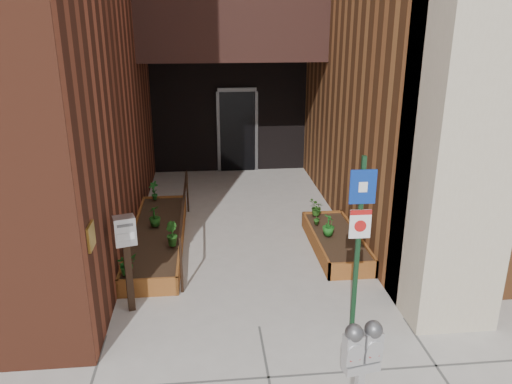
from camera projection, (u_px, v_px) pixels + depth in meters
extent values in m
plane|color=#9E9991|center=(259.00, 327.00, 6.64)|extent=(80.00, 80.00, 0.00)
cube|color=#B8A98E|center=(457.00, 158.00, 6.35)|extent=(1.10, 1.20, 4.40)
cube|color=black|center=(230.00, 12.00, 10.95)|extent=(4.20, 2.00, 2.00)
cube|color=black|center=(229.00, 114.00, 13.09)|extent=(4.00, 0.30, 3.00)
cube|color=black|center=(238.00, 132.00, 13.09)|extent=(0.90, 0.06, 2.10)
cube|color=#B79338|center=(91.00, 236.00, 5.77)|extent=(0.04, 0.30, 0.30)
cube|color=brown|center=(148.00, 288.00, 7.31)|extent=(0.90, 0.04, 0.30)
cube|color=brown|center=(165.00, 203.00, 10.65)|extent=(0.90, 0.04, 0.30)
cube|color=brown|center=(134.00, 238.00, 8.94)|extent=(0.04, 3.60, 0.30)
cube|color=brown|center=(182.00, 236.00, 9.02)|extent=(0.04, 3.60, 0.30)
cube|color=black|center=(158.00, 238.00, 8.99)|extent=(0.82, 3.52, 0.26)
cube|color=brown|center=(353.00, 271.00, 7.80)|extent=(0.80, 0.04, 0.30)
cube|color=brown|center=(322.00, 218.00, 9.83)|extent=(0.80, 0.04, 0.30)
cube|color=brown|center=(315.00, 242.00, 8.78)|extent=(0.04, 2.20, 0.30)
cube|color=brown|center=(357.00, 241.00, 8.85)|extent=(0.04, 2.20, 0.30)
cube|color=black|center=(336.00, 243.00, 8.82)|extent=(0.72, 2.12, 0.26)
cylinder|color=black|center=(181.00, 265.00, 7.33)|extent=(0.04, 0.04, 0.90)
cylinder|color=black|center=(187.00, 192.00, 10.43)|extent=(0.04, 0.04, 0.90)
cylinder|color=black|center=(184.00, 199.00, 8.74)|extent=(0.04, 3.30, 0.04)
cube|color=#B7B7BA|center=(361.00, 366.00, 4.25)|extent=(0.33, 0.18, 0.08)
cube|color=#B7B7BA|center=(353.00, 349.00, 4.17)|extent=(0.17, 0.13, 0.27)
sphere|color=#59595B|center=(354.00, 333.00, 4.11)|extent=(0.16, 0.16, 0.16)
cube|color=white|center=(356.00, 351.00, 4.11)|extent=(0.09, 0.02, 0.05)
cube|color=#B21414|center=(355.00, 359.00, 4.14)|extent=(0.09, 0.02, 0.03)
cube|color=#B7B7BA|center=(372.00, 345.00, 4.21)|extent=(0.17, 0.13, 0.27)
sphere|color=#59595B|center=(374.00, 329.00, 4.16)|extent=(0.16, 0.16, 0.16)
cube|color=white|center=(375.00, 347.00, 4.16)|extent=(0.09, 0.02, 0.05)
cube|color=#B21414|center=(375.00, 355.00, 4.18)|extent=(0.09, 0.02, 0.03)
cube|color=#13351C|center=(358.00, 247.00, 6.25)|extent=(0.05, 0.05, 2.36)
cube|color=navy|center=(363.00, 187.00, 5.95)|extent=(0.32, 0.03, 0.43)
cube|color=white|center=(363.00, 187.00, 5.95)|extent=(0.11, 0.02, 0.13)
cube|color=white|center=(360.00, 224.00, 6.11)|extent=(0.27, 0.03, 0.38)
cube|color=#B21414|center=(361.00, 212.00, 6.06)|extent=(0.27, 0.02, 0.06)
cylinder|color=#B21414|center=(360.00, 226.00, 6.11)|extent=(0.15, 0.02, 0.15)
cube|color=black|center=(129.00, 277.00, 6.87)|extent=(0.12, 0.12, 1.03)
cube|color=silver|center=(125.00, 230.00, 6.64)|extent=(0.33, 0.28, 0.39)
cube|color=#59595B|center=(125.00, 226.00, 6.51)|extent=(0.20, 0.07, 0.04)
cube|color=white|center=(126.00, 237.00, 6.56)|extent=(0.22, 0.07, 0.09)
imported|color=#1A5D1C|center=(127.00, 264.00, 7.35)|extent=(0.41, 0.41, 0.32)
imported|color=#1F5317|center=(171.00, 234.00, 8.27)|extent=(0.31, 0.31, 0.40)
imported|color=#1B4E16|center=(155.00, 216.00, 9.05)|extent=(0.30, 0.30, 0.38)
imported|color=#1B6020|center=(154.00, 190.00, 10.35)|extent=(0.29, 0.29, 0.40)
imported|color=#1C631C|center=(329.00, 225.00, 8.66)|extent=(0.22, 0.22, 0.38)
imported|color=#215919|center=(317.00, 216.00, 9.11)|extent=(0.25, 0.25, 0.33)
imported|color=#285819|center=(316.00, 208.00, 9.54)|extent=(0.39, 0.39, 0.31)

